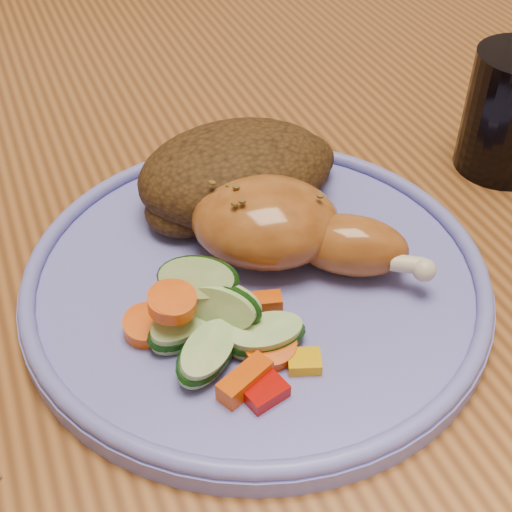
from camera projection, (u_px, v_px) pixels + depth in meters
name	position (u px, v px, depth m)	size (l,w,h in m)	color
dining_table	(312.00, 284.00, 0.57)	(0.90, 1.40, 0.75)	brown
chair_far	(132.00, 106.00, 1.11)	(0.42, 0.42, 0.91)	#4C2D16
plate	(256.00, 281.00, 0.44)	(0.28, 0.28, 0.01)	#6A6AC6
plate_rim	(256.00, 268.00, 0.43)	(0.28, 0.28, 0.01)	#6A6AC6
chicken_leg	(286.00, 227.00, 0.43)	(0.14, 0.13, 0.05)	#A35922
rice_pilaf	(240.00, 174.00, 0.48)	(0.14, 0.10, 0.06)	#412710
vegetable_pile	(216.00, 323.00, 0.39)	(0.09, 0.10, 0.05)	#A50A05
drinking_glass	(512.00, 113.00, 0.51)	(0.07, 0.07, 0.09)	black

